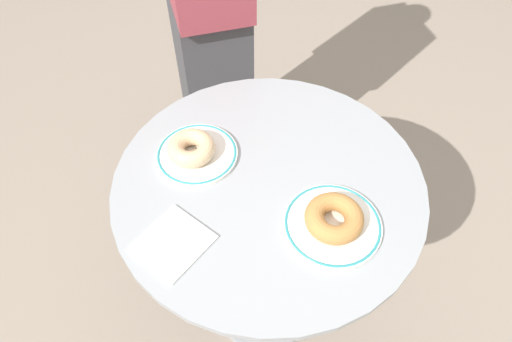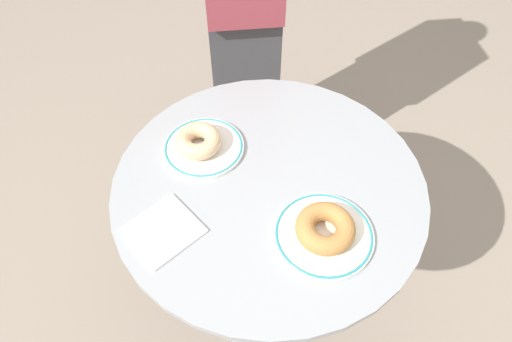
% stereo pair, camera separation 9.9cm
% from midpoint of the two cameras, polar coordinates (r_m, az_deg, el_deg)
% --- Properties ---
extents(ground_plane, '(7.00, 7.00, 0.02)m').
position_cam_midpoint_polar(ground_plane, '(1.69, -0.70, -17.17)').
color(ground_plane, gray).
extents(cafe_table, '(0.72, 0.72, 0.75)m').
position_cam_midpoint_polar(cafe_table, '(1.19, -0.96, -7.31)').
color(cafe_table, '#999EA3').
rests_on(cafe_table, ground).
extents(plate_left, '(0.19, 0.19, 0.01)m').
position_cam_midpoint_polar(plate_left, '(1.08, -10.15, 2.01)').
color(plate_left, white).
rests_on(plate_left, cafe_table).
extents(plate_right, '(0.21, 0.21, 0.01)m').
position_cam_midpoint_polar(plate_right, '(0.95, 6.86, -7.03)').
color(plate_right, white).
rests_on(plate_right, cafe_table).
extents(donut_glazed, '(0.16, 0.16, 0.04)m').
position_cam_midpoint_polar(donut_glazed, '(1.06, -10.93, 2.74)').
color(donut_glazed, '#E0B789').
rests_on(donut_glazed, plate_left).
extents(donut_old_fashioned, '(0.16, 0.16, 0.04)m').
position_cam_midpoint_polar(donut_old_fashioned, '(0.93, 7.01, -6.20)').
color(donut_old_fashioned, '#BC7F42').
rests_on(donut_old_fashioned, plate_right).
extents(paper_napkin, '(0.13, 0.14, 0.01)m').
position_cam_midpoint_polar(paper_napkin, '(0.95, -13.51, -9.08)').
color(paper_napkin, white).
rests_on(paper_napkin, cafe_table).
extents(person_figure, '(0.45, 0.42, 1.58)m').
position_cam_midpoint_polar(person_figure, '(1.52, -8.30, 19.44)').
color(person_figure, '#3D3D42').
rests_on(person_figure, ground).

